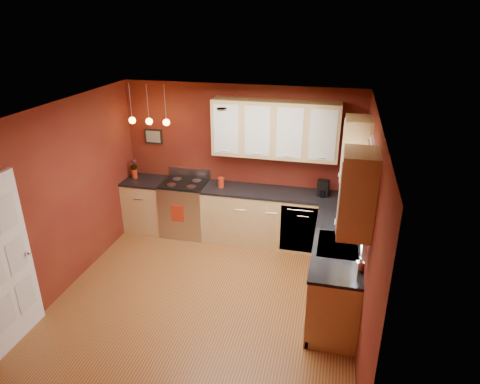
% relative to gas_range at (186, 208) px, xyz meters
% --- Properties ---
extents(floor, '(4.20, 4.20, 0.00)m').
position_rel_gas_range_xyz_m(floor, '(0.92, -1.80, -0.48)').
color(floor, '#9A632C').
rests_on(floor, ground).
extents(ceiling, '(4.00, 4.20, 0.02)m').
position_rel_gas_range_xyz_m(ceiling, '(0.92, -1.80, 2.12)').
color(ceiling, beige).
rests_on(ceiling, wall_back).
extents(wall_back, '(4.00, 0.02, 2.60)m').
position_rel_gas_range_xyz_m(wall_back, '(0.92, 0.30, 0.82)').
color(wall_back, maroon).
rests_on(wall_back, floor).
extents(wall_front, '(4.00, 0.02, 2.60)m').
position_rel_gas_range_xyz_m(wall_front, '(0.92, -3.90, 0.82)').
color(wall_front, maroon).
rests_on(wall_front, floor).
extents(wall_left, '(0.02, 4.20, 2.60)m').
position_rel_gas_range_xyz_m(wall_left, '(-1.08, -1.80, 0.82)').
color(wall_left, maroon).
rests_on(wall_left, floor).
extents(wall_right, '(0.02, 4.20, 2.60)m').
position_rel_gas_range_xyz_m(wall_right, '(2.92, -1.80, 0.82)').
color(wall_right, maroon).
rests_on(wall_right, floor).
extents(base_cabinets_back_left, '(0.70, 0.60, 0.90)m').
position_rel_gas_range_xyz_m(base_cabinets_back_left, '(-0.73, -0.00, -0.03)').
color(base_cabinets_back_left, tan).
rests_on(base_cabinets_back_left, floor).
extents(base_cabinets_back_right, '(2.54, 0.60, 0.90)m').
position_rel_gas_range_xyz_m(base_cabinets_back_right, '(1.65, -0.00, -0.03)').
color(base_cabinets_back_right, tan).
rests_on(base_cabinets_back_right, floor).
extents(base_cabinets_right, '(0.60, 2.10, 0.90)m').
position_rel_gas_range_xyz_m(base_cabinets_right, '(2.62, -1.35, -0.03)').
color(base_cabinets_right, tan).
rests_on(base_cabinets_right, floor).
extents(counter_back_left, '(0.70, 0.62, 0.04)m').
position_rel_gas_range_xyz_m(counter_back_left, '(-0.73, -0.00, 0.44)').
color(counter_back_left, black).
rests_on(counter_back_left, base_cabinets_back_left).
extents(counter_back_right, '(2.54, 0.62, 0.04)m').
position_rel_gas_range_xyz_m(counter_back_right, '(1.65, -0.00, 0.44)').
color(counter_back_right, black).
rests_on(counter_back_right, base_cabinets_back_right).
extents(counter_right, '(0.62, 2.10, 0.04)m').
position_rel_gas_range_xyz_m(counter_right, '(2.62, -1.35, 0.44)').
color(counter_right, black).
rests_on(counter_right, base_cabinets_right).
extents(gas_range, '(0.76, 0.64, 1.11)m').
position_rel_gas_range_xyz_m(gas_range, '(0.00, 0.00, 0.00)').
color(gas_range, '#B1B1B6').
rests_on(gas_range, floor).
extents(dishwasher_front, '(0.60, 0.02, 0.80)m').
position_rel_gas_range_xyz_m(dishwasher_front, '(2.02, -0.29, -0.03)').
color(dishwasher_front, '#B1B1B6').
rests_on(dishwasher_front, base_cabinets_back_right).
extents(sink, '(0.50, 0.70, 0.33)m').
position_rel_gas_range_xyz_m(sink, '(2.62, -1.50, 0.43)').
color(sink, gray).
rests_on(sink, counter_right).
extents(window, '(0.06, 1.02, 1.22)m').
position_rel_gas_range_xyz_m(window, '(2.89, -1.50, 1.21)').
color(window, white).
rests_on(window, wall_right).
extents(door_left_wall, '(0.12, 0.82, 2.05)m').
position_rel_gas_range_xyz_m(door_left_wall, '(-1.05, -3.00, 0.54)').
color(door_left_wall, white).
rests_on(door_left_wall, floor).
extents(upper_cabinets_back, '(2.00, 0.35, 0.90)m').
position_rel_gas_range_xyz_m(upper_cabinets_back, '(1.52, 0.12, 1.47)').
color(upper_cabinets_back, tan).
rests_on(upper_cabinets_back, wall_back).
extents(upper_cabinets_right, '(0.35, 1.95, 0.90)m').
position_rel_gas_range_xyz_m(upper_cabinets_right, '(2.75, -1.48, 1.47)').
color(upper_cabinets_right, tan).
rests_on(upper_cabinets_right, wall_right).
extents(wall_picture, '(0.32, 0.03, 0.26)m').
position_rel_gas_range_xyz_m(wall_picture, '(-0.63, 0.28, 1.17)').
color(wall_picture, black).
rests_on(wall_picture, wall_back).
extents(pendant_lights, '(0.71, 0.11, 0.66)m').
position_rel_gas_range_xyz_m(pendant_lights, '(-0.53, -0.05, 1.53)').
color(pendant_lights, gray).
rests_on(pendant_lights, ceiling).
extents(red_canister, '(0.11, 0.11, 0.17)m').
position_rel_gas_range_xyz_m(red_canister, '(0.66, -0.01, 0.54)').
color(red_canister, '#A82712').
rests_on(red_canister, counter_back_right).
extents(red_vase, '(0.10, 0.10, 0.16)m').
position_rel_gas_range_xyz_m(red_vase, '(-0.94, 0.05, 0.54)').
color(red_vase, '#A82712').
rests_on(red_vase, counter_back_left).
extents(flowers, '(0.12, 0.12, 0.21)m').
position_rel_gas_range_xyz_m(flowers, '(-0.94, 0.05, 0.70)').
color(flowers, '#A82712').
rests_on(flowers, red_vase).
extents(coffee_maker, '(0.20, 0.20, 0.26)m').
position_rel_gas_range_xyz_m(coffee_maker, '(2.34, 0.02, 0.58)').
color(coffee_maker, black).
rests_on(coffee_maker, counter_back_right).
extents(soap_pump, '(0.11, 0.11, 0.18)m').
position_rel_gas_range_xyz_m(soap_pump, '(2.87, -2.05, 0.55)').
color(soap_pump, white).
rests_on(soap_pump, counter_right).
extents(dish_towel, '(0.22, 0.01, 0.30)m').
position_rel_gas_range_xyz_m(dish_towel, '(-0.02, -0.33, 0.04)').
color(dish_towel, '#A82712').
rests_on(dish_towel, gas_range).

